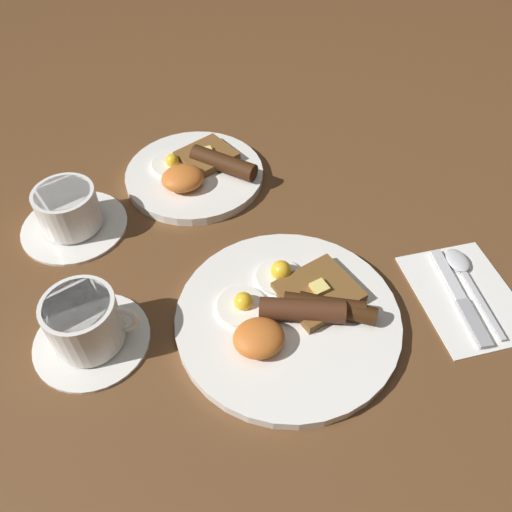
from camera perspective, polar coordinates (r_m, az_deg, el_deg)
ground_plane at (r=0.66m, az=3.60°, el=-7.50°), size 3.00×3.00×0.00m
breakfast_plate_near at (r=0.65m, az=3.95°, el=-6.74°), size 0.29×0.29×0.04m
breakfast_plate_far at (r=0.85m, az=-6.86°, el=9.49°), size 0.23×0.23×0.05m
teacup_near at (r=0.64m, az=-18.81°, el=-7.52°), size 0.15×0.15×0.08m
teacup_far at (r=0.80m, az=-20.56°, el=4.66°), size 0.16×0.16×0.07m
napkin at (r=0.73m, az=22.88°, el=-4.18°), size 0.13×0.17×0.01m
knife at (r=0.72m, az=22.49°, el=-4.77°), size 0.03×0.16×0.01m
spoon at (r=0.75m, az=22.57°, el=-1.47°), size 0.03×0.16×0.01m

